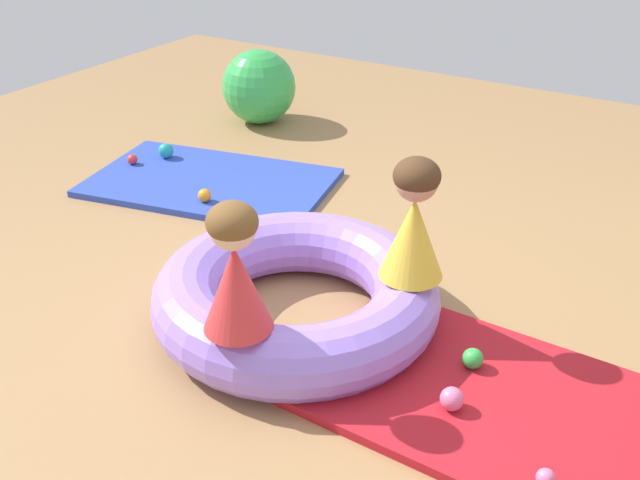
{
  "coord_description": "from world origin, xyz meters",
  "views": [
    {
      "loc": [
        1.37,
        -2.21,
        1.92
      ],
      "look_at": [
        -0.13,
        0.25,
        0.33
      ],
      "focal_mm": 41.61,
      "sensor_mm": 36.0,
      "label": 1
    }
  ],
  "objects_px": {
    "inflatable_cushion": "(296,295)",
    "play_ball_blue": "(336,380)",
    "play_ball_orange": "(205,195)",
    "play_ball_teal": "(166,151)",
    "exercise_ball_large": "(259,87)",
    "play_ball_yellow": "(419,325)",
    "play_ball_pink": "(546,478)",
    "play_ball_red": "(132,159)",
    "play_ball_pink_second": "(452,399)",
    "play_ball_green": "(473,358)",
    "child_in_yellow": "(414,220)",
    "child_in_red": "(235,269)"
  },
  "relations": [
    {
      "from": "inflatable_cushion",
      "to": "play_ball_blue",
      "type": "xyz_separation_m",
      "value": [
        0.39,
        -0.32,
        -0.08
      ]
    },
    {
      "from": "play_ball_green",
      "to": "play_ball_blue",
      "type": "xyz_separation_m",
      "value": [
        -0.4,
        -0.39,
        -0.01
      ]
    },
    {
      "from": "play_ball_red",
      "to": "exercise_ball_large",
      "type": "bearing_deg",
      "value": 81.57
    },
    {
      "from": "child_in_red",
      "to": "play_ball_green",
      "type": "distance_m",
      "value": 1.03
    },
    {
      "from": "play_ball_teal",
      "to": "exercise_ball_large",
      "type": "relative_size",
      "value": 0.18
    },
    {
      "from": "play_ball_pink",
      "to": "play_ball_teal",
      "type": "relative_size",
      "value": 0.65
    },
    {
      "from": "play_ball_teal",
      "to": "play_ball_red",
      "type": "bearing_deg",
      "value": -119.98
    },
    {
      "from": "child_in_yellow",
      "to": "play_ball_blue",
      "type": "height_order",
      "value": "child_in_yellow"
    },
    {
      "from": "play_ball_blue",
      "to": "exercise_ball_large",
      "type": "relative_size",
      "value": 0.12
    },
    {
      "from": "inflatable_cushion",
      "to": "play_ball_pink_second",
      "type": "relative_size",
      "value": 13.92
    },
    {
      "from": "play_ball_blue",
      "to": "play_ball_pink_second",
      "type": "height_order",
      "value": "play_ball_pink_second"
    },
    {
      "from": "play_ball_pink",
      "to": "play_ball_yellow",
      "type": "xyz_separation_m",
      "value": [
        -0.71,
        0.55,
        0.01
      ]
    },
    {
      "from": "play_ball_pink",
      "to": "play_ball_orange",
      "type": "relative_size",
      "value": 0.82
    },
    {
      "from": "play_ball_blue",
      "to": "exercise_ball_large",
      "type": "xyz_separation_m",
      "value": [
        -2.05,
        2.38,
        0.2
      ]
    },
    {
      "from": "play_ball_pink_second",
      "to": "exercise_ball_large",
      "type": "height_order",
      "value": "exercise_ball_large"
    },
    {
      "from": "play_ball_teal",
      "to": "exercise_ball_large",
      "type": "distance_m",
      "value": 0.99
    },
    {
      "from": "inflatable_cushion",
      "to": "play_ball_orange",
      "type": "bearing_deg",
      "value": 147.35
    },
    {
      "from": "play_ball_pink",
      "to": "inflatable_cushion",
      "type": "bearing_deg",
      "value": 162.27
    },
    {
      "from": "play_ball_green",
      "to": "exercise_ball_large",
      "type": "height_order",
      "value": "exercise_ball_large"
    },
    {
      "from": "play_ball_orange",
      "to": "play_ball_pink_second",
      "type": "relative_size",
      "value": 0.87
    },
    {
      "from": "play_ball_orange",
      "to": "play_ball_pink_second",
      "type": "height_order",
      "value": "play_ball_pink_second"
    },
    {
      "from": "child_in_yellow",
      "to": "play_ball_yellow",
      "type": "distance_m",
      "value": 0.47
    },
    {
      "from": "child_in_red",
      "to": "play_ball_green",
      "type": "bearing_deg",
      "value": -52.24
    },
    {
      "from": "play_ball_yellow",
      "to": "play_ball_blue",
      "type": "xyz_separation_m",
      "value": [
        -0.12,
        -0.48,
        -0.01
      ]
    },
    {
      "from": "child_in_red",
      "to": "play_ball_yellow",
      "type": "height_order",
      "value": "child_in_red"
    },
    {
      "from": "play_ball_pink",
      "to": "play_ball_yellow",
      "type": "bearing_deg",
      "value": 142.11
    },
    {
      "from": "child_in_red",
      "to": "play_ball_pink",
      "type": "relative_size",
      "value": 8.01
    },
    {
      "from": "play_ball_teal",
      "to": "exercise_ball_large",
      "type": "xyz_separation_m",
      "value": [
        0.06,
        0.97,
        0.18
      ]
    },
    {
      "from": "child_in_red",
      "to": "play_ball_teal",
      "type": "relative_size",
      "value": 5.21
    },
    {
      "from": "inflatable_cushion",
      "to": "play_ball_teal",
      "type": "height_order",
      "value": "inflatable_cushion"
    },
    {
      "from": "play_ball_green",
      "to": "play_ball_blue",
      "type": "bearing_deg",
      "value": -136.08
    },
    {
      "from": "inflatable_cushion",
      "to": "play_ball_pink",
      "type": "relative_size",
      "value": 19.57
    },
    {
      "from": "exercise_ball_large",
      "to": "play_ball_green",
      "type": "bearing_deg",
      "value": -38.99
    },
    {
      "from": "play_ball_teal",
      "to": "inflatable_cushion",
      "type": "bearing_deg",
      "value": -32.09
    },
    {
      "from": "play_ball_red",
      "to": "play_ball_yellow",
      "type": "xyz_separation_m",
      "value": [
        2.35,
        -0.72,
        0.01
      ]
    },
    {
      "from": "play_ball_pink",
      "to": "play_ball_green",
      "type": "relative_size",
      "value": 0.76
    },
    {
      "from": "exercise_ball_large",
      "to": "play_ball_yellow",
      "type": "bearing_deg",
      "value": -41.02
    },
    {
      "from": "inflatable_cushion",
      "to": "play_ball_pink",
      "type": "bearing_deg",
      "value": -17.73
    },
    {
      "from": "child_in_red",
      "to": "play_ball_blue",
      "type": "xyz_separation_m",
      "value": [
        0.33,
        0.16,
        -0.47
      ]
    },
    {
      "from": "inflatable_cushion",
      "to": "play_ball_green",
      "type": "distance_m",
      "value": 0.8
    },
    {
      "from": "play_ball_orange",
      "to": "exercise_ball_large",
      "type": "relative_size",
      "value": 0.14
    },
    {
      "from": "inflatable_cushion",
      "to": "play_ball_orange",
      "type": "relative_size",
      "value": 16.08
    },
    {
      "from": "play_ball_pink",
      "to": "play_ball_green",
      "type": "height_order",
      "value": "play_ball_green"
    },
    {
      "from": "play_ball_red",
      "to": "play_ball_pink",
      "type": "bearing_deg",
      "value": -22.63
    },
    {
      "from": "child_in_red",
      "to": "play_ball_orange",
      "type": "height_order",
      "value": "child_in_red"
    },
    {
      "from": "play_ball_red",
      "to": "play_ball_blue",
      "type": "distance_m",
      "value": 2.53
    },
    {
      "from": "play_ball_pink",
      "to": "play_ball_teal",
      "type": "bearing_deg",
      "value": 153.47
    },
    {
      "from": "child_in_red",
      "to": "play_ball_pink",
      "type": "height_order",
      "value": "child_in_red"
    },
    {
      "from": "exercise_ball_large",
      "to": "inflatable_cushion",
      "type": "bearing_deg",
      "value": -51.04
    },
    {
      "from": "play_ball_red",
      "to": "inflatable_cushion",
      "type": "bearing_deg",
      "value": -25.73
    }
  ]
}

